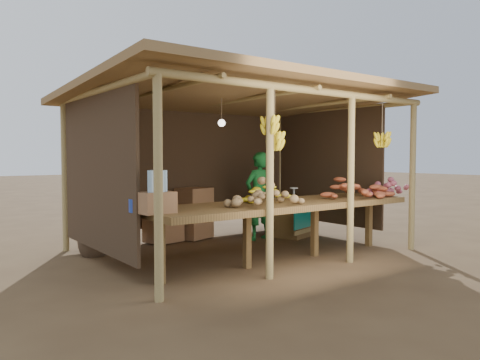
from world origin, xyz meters
TOP-DOWN VIEW (x-y plane):
  - ground at (0.00, 0.00)m, footprint 60.00×60.00m
  - stall_structure at (0.04, -0.02)m, footprint 4.70×3.50m
  - counter at (0.00, -0.95)m, footprint 3.90×1.05m
  - potato_heap at (-0.48, -1.20)m, footprint 1.12×0.88m
  - sweet_potato_heap at (1.26, -1.16)m, footprint 1.13×0.76m
  - onion_heap at (1.90, -1.12)m, footprint 1.00×0.72m
  - banana_pile at (-0.14, -0.74)m, footprint 0.68×0.46m
  - tomato_basin at (-1.90, -0.85)m, footprint 0.41×0.41m
  - bottle_box at (-1.90, -1.05)m, footprint 0.38×0.31m
  - vendor at (0.78, 0.52)m, footprint 0.55×0.37m
  - tarp_crate at (1.46, 0.43)m, footprint 0.89×0.83m
  - carton_stack at (-0.26, 1.20)m, footprint 1.20×0.55m
  - burlap_sacks at (-1.70, 0.92)m, footprint 0.81×0.42m

SIDE VIEW (x-z plane):
  - ground at x=0.00m, z-range 0.00..0.00m
  - burlap_sacks at x=-1.70m, z-range -0.04..0.54m
  - tarp_crate at x=1.46m, z-range -0.08..0.80m
  - carton_stack at x=-0.26m, z-range -0.05..0.80m
  - vendor at x=0.78m, z-range 0.00..1.47m
  - counter at x=0.00m, z-range 0.34..1.14m
  - tomato_basin at x=-1.90m, z-range 0.78..1.00m
  - banana_pile at x=-0.14m, z-range 0.80..1.15m
  - bottle_box at x=-1.90m, z-range 0.75..1.20m
  - onion_heap at x=1.90m, z-range 0.80..1.16m
  - sweet_potato_heap at x=1.26m, z-range 0.80..1.16m
  - potato_heap at x=-0.48m, z-range 0.80..1.17m
  - stall_structure at x=0.04m, z-range 0.70..3.13m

